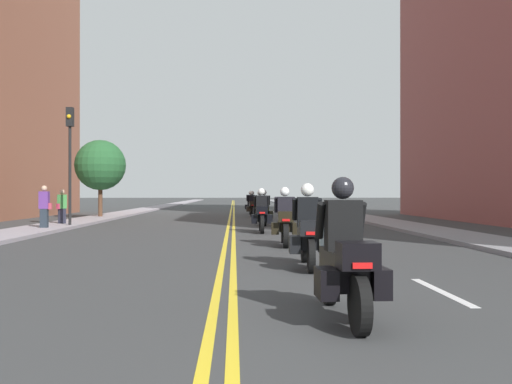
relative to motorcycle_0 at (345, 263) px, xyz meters
name	(u,v)px	position (x,y,z in m)	size (l,w,h in m)	color
ground_plane	(232,210)	(-1.39, 41.82, -0.66)	(264.00, 264.00, 0.00)	#363738
sidewalk_left	(145,210)	(-8.82, 41.82, -0.60)	(2.12, 144.00, 0.12)	gray
sidewalk_right	(319,209)	(6.03, 41.82, -0.60)	(2.12, 144.00, 0.12)	gray
centreline_yellow_inner	(231,210)	(-1.51, 41.82, -0.65)	(0.12, 132.00, 0.01)	yellow
centreline_yellow_outer	(234,210)	(-1.27, 41.82, -0.65)	(0.12, 132.00, 0.01)	yellow
lane_dashes_white	(293,221)	(1.79, 22.82, -0.65)	(0.14, 56.40, 0.01)	silver
motorcycle_0	(345,263)	(0.00, 0.00, 0.00)	(0.77, 2.25, 1.64)	black
motorcycle_1	(308,234)	(0.17, 4.48, 0.01)	(0.78, 2.25, 1.65)	black
motorcycle_2	(285,222)	(0.14, 9.11, -0.01)	(0.78, 2.19, 1.62)	black
motorcycle_3	(262,215)	(-0.25, 14.35, 0.00)	(0.77, 2.13, 1.64)	black
motorcycle_4	(264,211)	(0.08, 18.94, -0.01)	(0.76, 2.14, 1.62)	black
motorcycle_5	(260,208)	(0.12, 23.49, -0.01)	(0.78, 2.16, 1.59)	black
motorcycle_6	(252,206)	(-0.14, 28.12, 0.00)	(0.77, 2.10, 1.60)	black
motorcycle_7	(250,205)	(-0.12, 32.77, 0.00)	(0.78, 2.27, 1.61)	black
traffic_light_near	(70,145)	(-8.16, 17.59, 2.81)	(0.28, 0.38, 5.06)	black
pedestrian_0	(44,207)	(-8.60, 15.73, 0.25)	(0.49, 0.23, 1.75)	#222B35
pedestrian_1	(62,207)	(-8.86, 18.80, 0.18)	(0.36, 0.50, 1.62)	#262736
street_tree_1	(100,165)	(-8.94, 26.30, 2.40)	(2.89, 2.89, 4.51)	#503423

